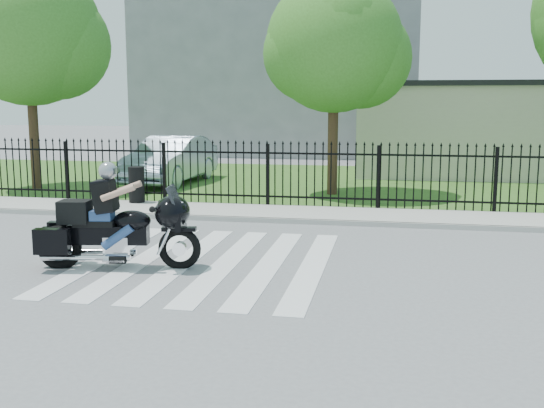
# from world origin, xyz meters

# --- Properties ---
(ground) EXTENTS (120.00, 120.00, 0.00)m
(ground) POSITION_xyz_m (0.00, 0.00, 0.00)
(ground) COLOR slate
(ground) RESTS_ON ground
(crosswalk) EXTENTS (5.00, 5.50, 0.01)m
(crosswalk) POSITION_xyz_m (0.00, 0.00, 0.01)
(crosswalk) COLOR silver
(crosswalk) RESTS_ON ground
(sidewalk) EXTENTS (40.00, 2.00, 0.12)m
(sidewalk) POSITION_xyz_m (0.00, 5.00, 0.06)
(sidewalk) COLOR #ADAAA3
(sidewalk) RESTS_ON ground
(curb) EXTENTS (40.00, 0.12, 0.12)m
(curb) POSITION_xyz_m (0.00, 4.00, 0.06)
(curb) COLOR #ADAAA3
(curb) RESTS_ON ground
(grass_strip) EXTENTS (40.00, 12.00, 0.02)m
(grass_strip) POSITION_xyz_m (0.00, 12.00, 0.01)
(grass_strip) COLOR #32561D
(grass_strip) RESTS_ON ground
(iron_fence) EXTENTS (26.00, 0.04, 1.80)m
(iron_fence) POSITION_xyz_m (0.00, 6.00, 0.90)
(iron_fence) COLOR black
(iron_fence) RESTS_ON ground
(tree_left) EXTENTS (4.80, 4.80, 7.58)m
(tree_left) POSITION_xyz_m (-8.50, 8.50, 5.17)
(tree_left) COLOR #382316
(tree_left) RESTS_ON ground
(tree_mid) EXTENTS (4.20, 4.20, 6.78)m
(tree_mid) POSITION_xyz_m (1.50, 9.00, 4.67)
(tree_mid) COLOR #382316
(tree_mid) RESTS_ON ground
(building_low) EXTENTS (10.00, 6.00, 3.50)m
(building_low) POSITION_xyz_m (7.00, 16.00, 1.75)
(building_low) COLOR beige
(building_low) RESTS_ON ground
(building_low_roof) EXTENTS (10.20, 6.20, 0.20)m
(building_low_roof) POSITION_xyz_m (7.00, 16.00, 3.60)
(building_low_roof) COLOR black
(building_low_roof) RESTS_ON building_low
(building_tall) EXTENTS (15.00, 10.00, 12.00)m
(building_tall) POSITION_xyz_m (-3.00, 26.00, 6.00)
(building_tall) COLOR gray
(building_tall) RESTS_ON ground
(motorcycle_rider) EXTENTS (2.95, 1.23, 1.96)m
(motorcycle_rider) POSITION_xyz_m (-1.48, -0.72, 0.80)
(motorcycle_rider) COLOR black
(motorcycle_rider) RESTS_ON ground
(parked_car) EXTENTS (2.10, 5.22, 1.69)m
(parked_car) POSITION_xyz_m (-4.47, 10.67, 0.86)
(parked_car) COLOR #9AAEC1
(parked_car) RESTS_ON grass_strip
(litter_bin) EXTENTS (0.47, 0.47, 1.01)m
(litter_bin) POSITION_xyz_m (-3.72, 5.70, 0.62)
(litter_bin) COLOR black
(litter_bin) RESTS_ON sidewalk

